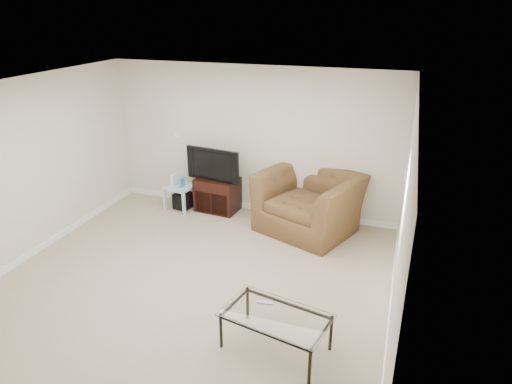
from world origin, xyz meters
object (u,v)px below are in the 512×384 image
(side_table, at_px, (181,197))
(coffee_table, at_px, (276,332))
(tv_stand, at_px, (218,194))
(subwoofer, at_px, (183,200))
(television, at_px, (216,163))
(recliner, at_px, (309,193))

(side_table, height_order, coffee_table, side_table)
(tv_stand, distance_m, side_table, 0.66)
(coffee_table, bearing_deg, subwoofer, 131.22)
(television, xyz_separation_m, subwoofer, (-0.61, -0.11, -0.72))
(subwoofer, xyz_separation_m, recliner, (2.28, -0.09, 0.48))
(subwoofer, bearing_deg, coffee_table, -48.78)
(television, bearing_deg, subwoofer, -161.66)
(tv_stand, height_order, side_table, tv_stand)
(television, height_order, recliner, recliner)
(television, relative_size, recliner, 0.63)
(tv_stand, distance_m, coffee_table, 3.63)
(recliner, distance_m, coffee_table, 2.88)
(recliner, bearing_deg, coffee_table, -62.86)
(side_table, bearing_deg, subwoofer, 25.90)
(subwoofer, height_order, coffee_table, coffee_table)
(television, bearing_deg, coffee_table, -49.24)
(side_table, relative_size, subwoofer, 1.64)
(coffee_table, bearing_deg, side_table, 131.68)
(side_table, bearing_deg, tv_stand, 13.59)
(recliner, relative_size, coffee_table, 1.33)
(side_table, xyz_separation_m, coffee_table, (2.59, -2.91, -0.00))
(subwoofer, height_order, recliner, recliner)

